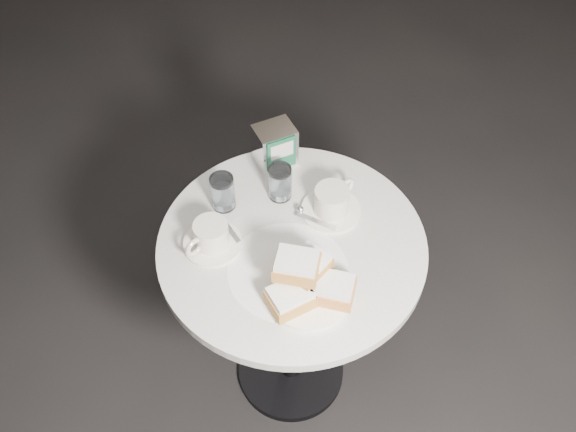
# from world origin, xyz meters

# --- Properties ---
(ground) EXTENTS (7.00, 7.00, 0.00)m
(ground) POSITION_xyz_m (0.00, 0.00, 0.00)
(ground) COLOR black
(ground) RESTS_ON ground
(cafe_table) EXTENTS (0.70, 0.70, 0.74)m
(cafe_table) POSITION_xyz_m (0.00, 0.00, 0.55)
(cafe_table) COLOR black
(cafe_table) RESTS_ON ground
(sugar_spill) EXTENTS (0.35, 0.35, 0.00)m
(sugar_spill) POSITION_xyz_m (-0.05, -0.07, 0.75)
(sugar_spill) COLOR white
(sugar_spill) RESTS_ON cafe_table
(beignet_plate) EXTENTS (0.26, 0.26, 0.13)m
(beignet_plate) POSITION_xyz_m (-0.05, -0.16, 0.79)
(beignet_plate) COLOR white
(beignet_plate) RESTS_ON cafe_table
(coffee_cup_left) EXTENTS (0.19, 0.19, 0.08)m
(coffee_cup_left) POSITION_xyz_m (-0.18, 0.10, 0.78)
(coffee_cup_left) COLOR white
(coffee_cup_left) RESTS_ON cafe_table
(coffee_cup_right) EXTENTS (0.20, 0.20, 0.08)m
(coffee_cup_right) POSITION_xyz_m (0.14, 0.04, 0.78)
(coffee_cup_right) COLOR white
(coffee_cup_right) RESTS_ON cafe_table
(water_glass_left) EXTENTS (0.08, 0.08, 0.10)m
(water_glass_left) POSITION_xyz_m (-0.09, 0.20, 0.80)
(water_glass_left) COLOR white
(water_glass_left) RESTS_ON cafe_table
(water_glass_right) EXTENTS (0.07, 0.07, 0.10)m
(water_glass_right) POSITION_xyz_m (0.06, 0.16, 0.79)
(water_glass_right) COLOR silver
(water_glass_right) RESTS_ON cafe_table
(napkin_dispenser) EXTENTS (0.11, 0.10, 0.13)m
(napkin_dispenser) POSITION_xyz_m (0.11, 0.27, 0.81)
(napkin_dispenser) COLOR white
(napkin_dispenser) RESTS_ON cafe_table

